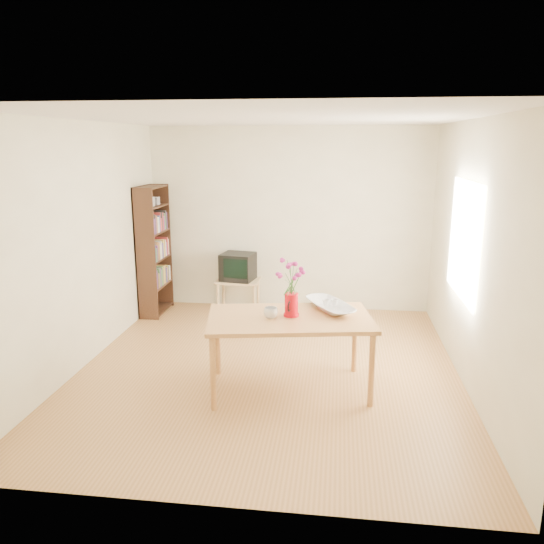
# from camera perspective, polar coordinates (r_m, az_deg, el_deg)

# --- Properties ---
(room) EXTENTS (4.50, 4.50, 4.50)m
(room) POSITION_cam_1_polar(r_m,az_deg,el_deg) (5.40, -0.09, 2.36)
(room) COLOR #A16C39
(room) RESTS_ON ground
(table) EXTENTS (1.69, 1.14, 0.75)m
(table) POSITION_cam_1_polar(r_m,az_deg,el_deg) (5.11, 1.92, -5.60)
(table) COLOR #B6773E
(table) RESTS_ON ground
(tv_stand) EXTENTS (0.60, 0.45, 0.46)m
(tv_stand) POSITION_cam_1_polar(r_m,az_deg,el_deg) (7.62, -3.65, -1.36)
(tv_stand) COLOR tan
(tv_stand) RESTS_ON ground
(bookshelf) EXTENTS (0.28, 0.70, 1.80)m
(bookshelf) POSITION_cam_1_polar(r_m,az_deg,el_deg) (7.60, -12.54, 1.82)
(bookshelf) COLOR black
(bookshelf) RESTS_ON ground
(pitcher) EXTENTS (0.15, 0.23, 0.23)m
(pitcher) POSITION_cam_1_polar(r_m,az_deg,el_deg) (5.08, 2.09, -3.63)
(pitcher) COLOR red
(pitcher) RESTS_ON table
(flowers) EXTENTS (0.26, 0.26, 0.36)m
(flowers) POSITION_cam_1_polar(r_m,az_deg,el_deg) (5.00, 2.12, -0.42)
(flowers) COLOR #CF3095
(flowers) RESTS_ON pitcher
(mug) EXTENTS (0.16, 0.16, 0.10)m
(mug) POSITION_cam_1_polar(r_m,az_deg,el_deg) (5.02, -0.13, -4.43)
(mug) COLOR white
(mug) RESTS_ON table
(bowl) EXTENTS (0.62, 0.62, 0.43)m
(bowl) POSITION_cam_1_polar(r_m,az_deg,el_deg) (5.25, 6.31, -1.83)
(bowl) COLOR white
(bowl) RESTS_ON table
(teacup_a) EXTENTS (0.08, 0.08, 0.06)m
(teacup_a) POSITION_cam_1_polar(r_m,az_deg,el_deg) (5.27, 5.86, -2.30)
(teacup_a) COLOR white
(teacup_a) RESTS_ON bowl
(teacup_b) EXTENTS (0.09, 0.09, 0.06)m
(teacup_b) POSITION_cam_1_polar(r_m,az_deg,el_deg) (5.29, 6.79, -2.26)
(teacup_b) COLOR white
(teacup_b) RESTS_ON bowl
(television) EXTENTS (0.50, 0.48, 0.38)m
(television) POSITION_cam_1_polar(r_m,az_deg,el_deg) (7.56, -3.67, 0.63)
(television) COLOR black
(television) RESTS_ON tv_stand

